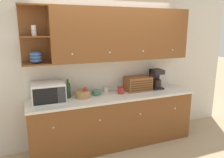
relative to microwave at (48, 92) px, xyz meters
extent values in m
plane|color=tan|center=(1.08, 0.25, -1.07)|extent=(24.00, 24.00, 0.00)
cube|color=beige|center=(1.08, 0.28, 0.23)|extent=(5.25, 0.06, 2.60)
cube|color=brown|center=(1.08, -0.05, -0.63)|extent=(2.85, 0.60, 0.88)
cube|color=silver|center=(1.08, -0.06, -0.17)|extent=(2.87, 0.63, 0.04)
sphere|color=white|center=(0.01, -0.35, -0.44)|extent=(0.03, 0.03, 0.03)
sphere|color=white|center=(0.73, -0.35, -0.44)|extent=(0.03, 0.03, 0.03)
sphere|color=white|center=(1.44, -0.35, -0.44)|extent=(0.03, 0.03, 0.03)
sphere|color=white|center=(2.15, -0.35, -0.44)|extent=(0.03, 0.03, 0.03)
cube|color=silver|center=(1.08, 0.25, 0.14)|extent=(2.85, 0.01, 0.59)
cube|color=brown|center=(1.29, 0.08, 0.87)|extent=(2.43, 0.35, 0.87)
cube|color=brown|center=(-0.13, 0.24, 0.87)|extent=(0.42, 0.02, 0.87)
cube|color=brown|center=(-0.13, 0.08, 0.44)|extent=(0.42, 0.35, 0.02)
cube|color=brown|center=(-0.13, 0.08, 0.85)|extent=(0.42, 0.35, 0.02)
cube|color=brown|center=(-0.13, 0.08, 1.29)|extent=(0.42, 0.35, 0.02)
sphere|color=white|center=(0.38, -0.10, 0.59)|extent=(0.03, 0.03, 0.03)
sphere|color=white|center=(0.99, -0.10, 0.59)|extent=(0.03, 0.03, 0.03)
sphere|color=white|center=(1.60, -0.10, 0.59)|extent=(0.03, 0.03, 0.03)
sphere|color=white|center=(2.20, -0.10, 0.59)|extent=(0.03, 0.03, 0.03)
ellipsoid|color=#3D5B93|center=(-0.13, 0.08, 0.49)|extent=(0.18, 0.18, 0.08)
ellipsoid|color=#3D5B93|center=(-0.13, 0.08, 0.54)|extent=(0.18, 0.18, 0.08)
ellipsoid|color=#3D5B93|center=(-0.13, 0.08, 0.59)|extent=(0.18, 0.18, 0.08)
cylinder|color=silver|center=(-0.13, 0.08, 0.89)|extent=(0.07, 0.07, 0.08)
cylinder|color=silver|center=(-0.13, 0.08, 0.97)|extent=(0.07, 0.07, 0.08)
cube|color=silver|center=(0.00, 0.00, 0.00)|extent=(0.50, 0.42, 0.30)
cube|color=black|center=(-0.05, -0.21, 0.00)|extent=(0.35, 0.01, 0.24)
cube|color=#2D2D33|center=(0.18, -0.21, 0.00)|extent=(0.11, 0.01, 0.24)
cylinder|color=#19381E|center=(0.32, 0.09, -0.04)|extent=(0.08, 0.08, 0.22)
sphere|color=#19381E|center=(0.32, 0.09, 0.07)|extent=(0.08, 0.08, 0.08)
cylinder|color=#19381E|center=(0.32, 0.09, 0.13)|extent=(0.03, 0.03, 0.07)
cylinder|color=#A87F4C|center=(0.55, 0.02, -0.09)|extent=(0.25, 0.25, 0.12)
sphere|color=red|center=(0.58, 0.00, -0.01)|extent=(0.08, 0.08, 0.08)
ellipsoid|color=slate|center=(0.81, 0.09, -0.13)|extent=(0.16, 0.16, 0.04)
ellipsoid|color=slate|center=(0.81, 0.09, -0.10)|extent=(0.15, 0.15, 0.04)
ellipsoid|color=slate|center=(0.81, 0.09, -0.08)|extent=(0.14, 0.14, 0.05)
cylinder|color=silver|center=(1.02, 0.18, -0.11)|extent=(0.09, 0.09, 0.09)
torus|color=silver|center=(1.08, 0.18, -0.11)|extent=(0.01, 0.06, 0.06)
cylinder|color=#B22D28|center=(1.23, -0.01, -0.09)|extent=(0.11, 0.11, 0.12)
cylinder|color=maroon|center=(1.23, -0.01, -0.03)|extent=(0.12, 0.12, 0.01)
cube|color=brown|center=(1.60, 0.07, -0.03)|extent=(0.46, 0.30, 0.25)
cube|color=#4B2C16|center=(1.60, -0.08, -0.11)|extent=(0.43, 0.01, 0.02)
cube|color=#4B2C16|center=(1.60, -0.08, -0.07)|extent=(0.43, 0.01, 0.02)
cube|color=#4B2C16|center=(1.60, -0.08, -0.03)|extent=(0.43, 0.01, 0.02)
cube|color=#4B2C16|center=(1.60, -0.08, 0.01)|extent=(0.43, 0.01, 0.02)
cube|color=#4B2C16|center=(1.60, -0.08, 0.06)|extent=(0.43, 0.01, 0.02)
cube|color=black|center=(1.98, 0.03, -0.14)|extent=(0.20, 0.22, 0.03)
cylinder|color=black|center=(1.98, 0.02, -0.05)|extent=(0.15, 0.15, 0.15)
cube|color=black|center=(1.98, 0.12, 0.03)|extent=(0.20, 0.05, 0.37)
cube|color=black|center=(1.98, 0.03, 0.18)|extent=(0.20, 0.22, 0.08)
camera|label=1|loc=(-0.27, -3.38, 0.96)|focal=35.00mm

